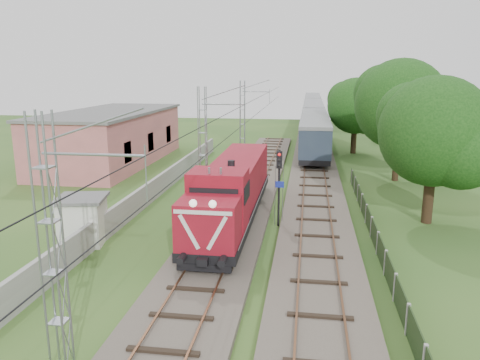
% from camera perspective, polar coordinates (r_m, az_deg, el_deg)
% --- Properties ---
extents(ground, '(140.00, 140.00, 0.00)m').
position_cam_1_polar(ground, '(22.33, -3.68, -10.75)').
color(ground, '#294E1D').
rests_on(ground, ground).
extents(track_main, '(4.20, 70.00, 0.45)m').
position_cam_1_polar(track_main, '(28.70, -0.78, -4.81)').
color(track_main, '#6B6054').
rests_on(track_main, ground).
extents(track_side, '(4.20, 80.00, 0.45)m').
position_cam_1_polar(track_side, '(40.93, 9.06, 0.51)').
color(track_side, '#6B6054').
rests_on(track_side, ground).
extents(catenary, '(3.31, 70.00, 8.00)m').
position_cam_1_polar(catenary, '(33.15, -4.48, 4.47)').
color(catenary, gray).
rests_on(catenary, ground).
extents(boundary_wall, '(0.25, 40.00, 1.50)m').
position_cam_1_polar(boundary_wall, '(34.75, -10.11, -0.84)').
color(boundary_wall, '#9E9E99').
rests_on(boundary_wall, ground).
extents(station_building, '(8.40, 20.40, 5.22)m').
position_cam_1_polar(station_building, '(48.45, -15.33, 5.10)').
color(station_building, '#D17170').
rests_on(station_building, ground).
extents(fence, '(0.12, 32.00, 1.20)m').
position_cam_1_polar(fence, '(24.73, 16.45, -7.36)').
color(fence, black).
rests_on(fence, ground).
extents(locomotive, '(2.84, 16.23, 4.12)m').
position_cam_1_polar(locomotive, '(27.82, -0.91, -1.18)').
color(locomotive, black).
rests_on(locomotive, ground).
extents(coach_rake, '(3.04, 67.81, 3.52)m').
position_cam_1_polar(coach_rake, '(76.11, 8.89, 8.11)').
color(coach_rake, black).
rests_on(coach_rake, ground).
extents(signal_post, '(0.51, 0.40, 4.60)m').
position_cam_1_polar(signal_post, '(27.28, 4.79, 0.67)').
color(signal_post, black).
rests_on(signal_post, ground).
extents(relay_hut, '(2.92, 2.92, 2.57)m').
position_cam_1_polar(relay_hut, '(26.36, -18.62, -4.64)').
color(relay_hut, silver).
rests_on(relay_hut, ground).
extents(tree_a, '(6.82, 6.50, 8.84)m').
position_cam_1_polar(tree_a, '(29.73, 22.79, 5.33)').
color(tree_a, '#3B2518').
rests_on(tree_a, ground).
extents(tree_b, '(7.77, 7.40, 10.08)m').
position_cam_1_polar(tree_b, '(40.69, 19.12, 8.58)').
color(tree_b, '#3B2518').
rests_on(tree_b, ground).
extents(tree_c, '(6.44, 6.13, 8.35)m').
position_cam_1_polar(tree_c, '(53.60, 13.99, 8.69)').
color(tree_c, '#3B2518').
rests_on(tree_c, ground).
extents(tree_d, '(7.59, 7.23, 9.84)m').
position_cam_1_polar(tree_d, '(65.82, 17.30, 10.07)').
color(tree_d, '#3B2518').
rests_on(tree_d, ground).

